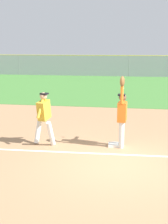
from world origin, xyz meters
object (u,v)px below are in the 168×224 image
baseball (123,88)px  parked_car_white (77,67)px  parked_car_silver (117,68)px  fielder (122,113)px  runner (44,115)px  parked_car_tan (164,68)px  first_base (114,145)px

baseball → parked_car_white: 25.97m
baseball → parked_car_silver: 24.91m
parked_car_silver → fielder: bearing=-90.1°
baseball → parked_car_white: (-6.08, 25.22, -1.17)m
parked_car_white → runner: bearing=-83.8°
baseball → parked_car_tan: (3.76, 25.40, -1.17)m
parked_car_tan → parked_car_white: bearing=-175.6°
first_base → parked_car_tan: 25.94m
first_base → runner: (-2.25, -0.21, 0.96)m
baseball → parked_car_silver: (-1.42, 24.84, -1.17)m
baseball → parked_car_white: bearing=103.6°
runner → parked_car_tan: (6.23, 25.84, -0.32)m
runner → parked_car_white: size_ratio=0.39×
runner → baseball: 2.64m
runner → parked_car_tan: 26.58m
parked_car_white → parked_car_silver: same height
baseball → parked_car_silver: baseball is taller
first_base → parked_car_tan: parked_car_tan is taller
fielder → baseball: (-0.01, 0.31, 0.73)m
first_base → fielder: 1.11m
parked_car_tan → baseball: bearing=-95.1°
baseball → first_base: bearing=-133.4°
first_base → parked_car_tan: size_ratio=0.08×
runner → parked_car_tan: size_ratio=0.38×
fielder → first_base: bearing=-16.7°
fielder → parked_car_white: fielder is taller
runner → baseball: baseball is taller
first_base → parked_car_silver: 25.10m
fielder → parked_car_tan: bearing=-94.2°
first_base → runner: 2.45m
first_base → parked_car_white: size_ratio=0.09×
first_base → baseball: (0.21, 0.23, 1.81)m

